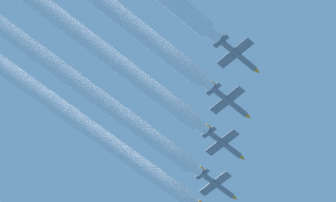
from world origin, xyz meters
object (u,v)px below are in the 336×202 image
(jet_third_echelon, at_px, (225,144))
(jet_fifth_echelon, at_px, (238,55))
(jet_fourth_echelon, at_px, (230,102))
(jet_second_echelon, at_px, (218,185))

(jet_third_echelon, height_order, jet_fifth_echelon, jet_third_echelon)
(jet_fourth_echelon, xyz_separation_m, jet_fifth_echelon, (10.17, -8.29, -1.17))
(jet_fourth_echelon, bearing_deg, jet_third_echelon, 138.94)
(jet_second_echelon, distance_m, jet_fifth_echelon, 39.24)
(jet_third_echelon, relative_size, jet_fourth_echelon, 1.00)
(jet_second_echelon, relative_size, jet_fourth_echelon, 1.00)
(jet_third_echelon, height_order, jet_fourth_echelon, jet_third_echelon)
(jet_second_echelon, bearing_deg, jet_third_echelon, -39.11)
(jet_second_echelon, distance_m, jet_fourth_echelon, 26.07)
(jet_fourth_echelon, height_order, jet_fifth_echelon, jet_fourth_echelon)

